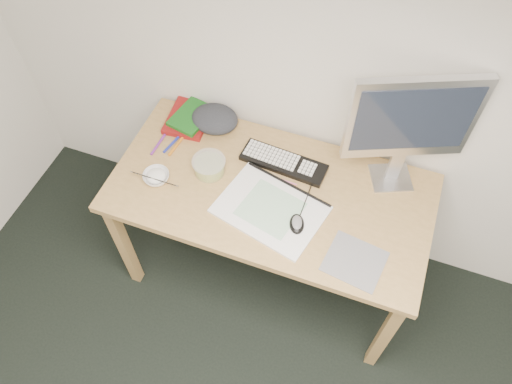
% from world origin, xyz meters
% --- Properties ---
extents(desk, '(1.40, 0.70, 0.75)m').
position_xyz_m(desk, '(-0.25, 1.43, 0.67)').
color(desk, tan).
rests_on(desk, ground).
extents(mousepad, '(0.25, 0.23, 0.00)m').
position_xyz_m(mousepad, '(0.18, 1.22, 0.75)').
color(mousepad, slate).
rests_on(mousepad, desk).
extents(sketchpad, '(0.50, 0.40, 0.01)m').
position_xyz_m(sketchpad, '(-0.22, 1.33, 0.76)').
color(sketchpad, white).
rests_on(sketchpad, desk).
extents(keyboard, '(0.40, 0.15, 0.02)m').
position_xyz_m(keyboard, '(-0.24, 1.59, 0.76)').
color(keyboard, black).
rests_on(keyboard, desk).
extents(monitor, '(0.47, 0.23, 0.58)m').
position_xyz_m(monitor, '(0.23, 1.68, 1.11)').
color(monitor, silver).
rests_on(monitor, desk).
extents(mouse, '(0.09, 0.11, 0.03)m').
position_xyz_m(mouse, '(-0.09, 1.30, 0.78)').
color(mouse, black).
rests_on(mouse, sketchpad).
extents(rice_bowl, '(0.12, 0.12, 0.04)m').
position_xyz_m(rice_bowl, '(-0.74, 1.31, 0.77)').
color(rice_bowl, white).
rests_on(rice_bowl, desk).
extents(chopsticks, '(0.22, 0.02, 0.02)m').
position_xyz_m(chopsticks, '(-0.73, 1.29, 0.79)').
color(chopsticks, '#BBBBBD').
rests_on(chopsticks, rice_bowl).
extents(fruit_tub, '(0.19, 0.19, 0.07)m').
position_xyz_m(fruit_tub, '(-0.54, 1.44, 0.79)').
color(fruit_tub, '#D9C04C').
rests_on(fruit_tub, desk).
extents(book_red, '(0.21, 0.27, 0.03)m').
position_xyz_m(book_red, '(-0.76, 1.69, 0.76)').
color(book_red, maroon).
rests_on(book_red, desk).
extents(book_green, '(0.19, 0.23, 0.02)m').
position_xyz_m(book_green, '(-0.74, 1.69, 0.79)').
color(book_green, '#165A18').
rests_on(book_green, book_red).
extents(cloth_lump, '(0.21, 0.18, 0.08)m').
position_xyz_m(cloth_lump, '(-0.62, 1.71, 0.79)').
color(cloth_lump, '#2A2D33').
rests_on(cloth_lump, desk).
extents(pencil_pink, '(0.19, 0.02, 0.01)m').
position_xyz_m(pencil_pink, '(-0.25, 1.50, 0.75)').
color(pencil_pink, pink).
rests_on(pencil_pink, desk).
extents(pencil_tan, '(0.18, 0.07, 0.01)m').
position_xyz_m(pencil_tan, '(-0.18, 1.49, 0.75)').
color(pencil_tan, tan).
rests_on(pencil_tan, desk).
extents(pencil_black, '(0.18, 0.01, 0.01)m').
position_xyz_m(pencil_black, '(-0.17, 1.47, 0.75)').
color(pencil_black, black).
rests_on(pencil_black, desk).
extents(marker_blue, '(0.04, 0.13, 0.01)m').
position_xyz_m(marker_blue, '(-0.76, 1.52, 0.76)').
color(marker_blue, '#1E2BA5').
rests_on(marker_blue, desk).
extents(marker_orange, '(0.03, 0.15, 0.01)m').
position_xyz_m(marker_orange, '(-0.74, 1.52, 0.76)').
color(marker_orange, orange).
rests_on(marker_orange, desk).
extents(marker_purple, '(0.02, 0.13, 0.01)m').
position_xyz_m(marker_purple, '(-0.82, 1.49, 0.76)').
color(marker_purple, '#742893').
rests_on(marker_purple, desk).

